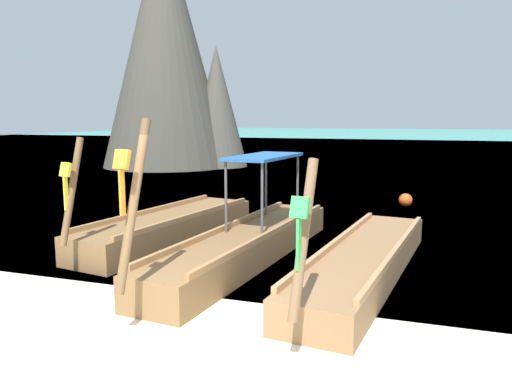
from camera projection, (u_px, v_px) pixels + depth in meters
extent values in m
plane|color=beige|center=(136.00, 366.00, 5.46)|extent=(120.00, 120.00, 0.00)
plane|color=#2DB29E|center=(398.00, 139.00, 63.82)|extent=(120.00, 120.00, 0.00)
cube|color=brown|center=(169.00, 228.00, 10.98)|extent=(2.04, 5.26, 0.57)
cube|color=#9F7246|center=(148.00, 211.00, 11.20)|extent=(0.83, 4.67, 0.10)
cube|color=#9F7246|center=(191.00, 216.00, 10.67)|extent=(0.83, 4.67, 0.10)
cylinder|color=brown|center=(72.00, 191.00, 8.47)|extent=(0.22, 0.63, 1.84)
cube|color=yellow|center=(66.00, 170.00, 8.32)|extent=(0.22, 0.15, 0.25)
cube|color=yellow|center=(66.00, 193.00, 8.37)|extent=(0.04, 0.08, 0.57)
cube|color=brown|center=(248.00, 246.00, 9.46)|extent=(1.75, 6.39, 0.55)
cube|color=#9F7246|center=(225.00, 227.00, 9.62)|extent=(0.71, 5.78, 0.10)
cube|color=#9F7246|center=(271.00, 232.00, 9.21)|extent=(0.71, 5.78, 0.10)
cylinder|color=brown|center=(133.00, 205.00, 6.26)|extent=(0.20, 0.79, 2.18)
cube|color=orange|center=(122.00, 159.00, 6.01)|extent=(0.21, 0.15, 0.25)
cube|color=orange|center=(122.00, 192.00, 6.05)|extent=(0.04, 0.08, 0.56)
cylinder|color=#4C4C51|center=(226.00, 197.00, 9.33)|extent=(0.06, 0.06, 1.36)
cylinder|color=#4C4C51|center=(262.00, 200.00, 9.02)|extent=(0.06, 0.06, 1.36)
cylinder|color=#4C4C51|center=(266.00, 185.00, 11.03)|extent=(0.06, 0.06, 1.36)
cylinder|color=#4C4C51|center=(298.00, 187.00, 10.73)|extent=(0.06, 0.06, 1.36)
cube|color=#235BA3|center=(264.00, 157.00, 9.92)|extent=(1.13, 2.18, 0.06)
cube|color=olive|center=(365.00, 262.00, 8.54)|extent=(1.86, 6.04, 0.49)
cube|color=#AF7F52|center=(335.00, 242.00, 8.72)|extent=(0.75, 5.44, 0.10)
cube|color=#AF7F52|center=(397.00, 249.00, 8.27)|extent=(0.75, 5.44, 0.10)
cylinder|color=brown|center=(303.00, 239.00, 5.58)|extent=(0.21, 0.73, 1.79)
cube|color=green|center=(300.00, 208.00, 5.40)|extent=(0.22, 0.16, 0.25)
cube|color=green|center=(299.00, 245.00, 5.45)|extent=(0.04, 0.08, 0.58)
cone|color=#47443D|center=(165.00, 44.00, 27.12)|extent=(7.09, 7.09, 13.47)
cone|color=#4E4B43|center=(217.00, 107.00, 27.45)|extent=(3.39, 3.39, 6.63)
sphere|color=#EA5119|center=(406.00, 200.00, 15.19)|extent=(0.41, 0.41, 0.41)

